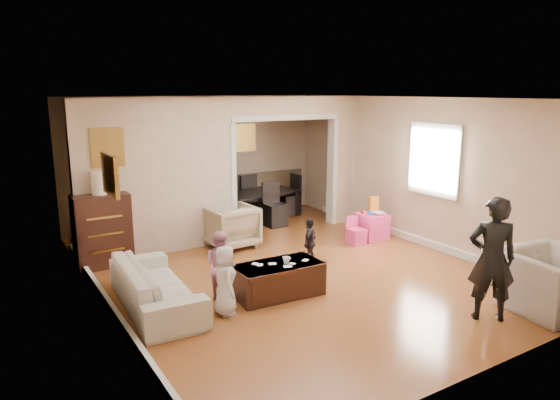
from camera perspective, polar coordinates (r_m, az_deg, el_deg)
floor at (r=7.90m, az=0.77°, el=-7.72°), size 7.00×7.00×0.00m
partition_left at (r=8.59m, az=-13.55°, el=2.55°), size 2.75×0.18×2.60m
partition_right at (r=10.43m, az=6.99°, el=4.50°), size 0.55×0.18×2.60m
partition_header at (r=9.53m, az=0.58°, el=10.64°), size 2.22×0.18×0.35m
window_pane at (r=8.99m, az=17.12°, el=4.38°), size 0.03×0.95×1.10m
framed_art_partition at (r=8.20m, az=-19.02°, el=5.65°), size 0.45×0.03×0.55m
framed_art_sofa_wall at (r=5.87m, az=-18.75°, el=2.72°), size 0.03×0.55×0.40m
framed_art_alcove at (r=11.00m, az=-4.03°, el=7.07°), size 0.45×0.03×0.55m
sofa at (r=6.66m, az=-13.94°, el=-9.37°), size 0.88×2.03×0.58m
armchair_back at (r=8.87m, az=-5.56°, el=-3.00°), size 0.83×0.85×0.74m
armchair_front at (r=7.26m, az=28.32°, el=-8.02°), size 1.25×1.12×0.75m
dresser at (r=8.31m, az=-19.52°, el=-3.28°), size 0.84×0.47×1.15m
table_lamp at (r=8.15m, az=-19.90°, el=1.84°), size 0.22×0.22×0.36m
potted_plant at (r=8.20m, az=-18.52°, el=1.77°), size 0.27×0.23×0.30m
coffee_table at (r=6.85m, az=-0.24°, el=-9.01°), size 1.21×0.67×0.44m
coffee_cup at (r=6.76m, az=0.71°, el=-6.87°), size 0.11×0.11×0.09m
play_table at (r=9.49m, az=10.36°, el=-2.95°), size 0.52×0.52×0.48m
cereal_box at (r=9.55m, az=10.59°, el=-0.47°), size 0.20×0.08×0.30m
cyan_cup at (r=9.32m, az=10.17°, el=-1.46°), size 0.08×0.08×0.08m
toy_block at (r=9.43m, az=9.39°, el=-1.36°), size 0.09×0.08×0.05m
play_bowl at (r=9.37m, az=11.14°, el=-1.51°), size 0.22×0.22×0.05m
dining_table at (r=10.74m, az=-2.35°, el=-0.63°), size 1.85×1.26×0.60m
adult_person at (r=6.49m, az=22.92°, el=-6.18°), size 0.66×0.63×1.52m
child_kneel_a at (r=6.27m, az=-6.23°, el=-9.04°), size 0.37×0.48×0.87m
child_kneel_b at (r=6.70m, az=-6.75°, el=-7.35°), size 0.46×0.53×0.93m
child_toddler at (r=7.93m, az=3.42°, el=-4.76°), size 0.47×0.41×0.76m
craft_papers at (r=6.79m, az=0.03°, el=-7.19°), size 0.77×0.43×0.00m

